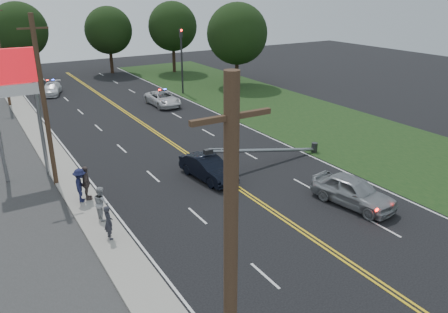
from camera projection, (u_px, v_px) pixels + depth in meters
ground at (301, 231)px, 21.62m from camera, size 120.00×120.00×0.00m
sidewalk at (78, 192)px, 25.49m from camera, size 1.80×70.00×0.12m
grass_verge at (347, 133)px, 36.11m from camera, size 12.00×80.00×0.01m
centerline_yellow at (204, 165)px, 29.57m from camera, size 0.36×80.00×0.00m
pylon_sign at (12, 83)px, 25.50m from camera, size 3.20×0.35×8.00m
traffic_signal at (182, 56)px, 47.99m from camera, size 0.28×0.41×7.05m
fallen_streetlight at (272, 150)px, 29.68m from camera, size 9.36×0.44×1.91m
utility_pole_near at (230, 310)px, 8.95m from camera, size 1.60×0.28×10.00m
utility_pole_mid at (44, 103)px, 24.87m from camera, size 1.60×0.28×10.00m
utility_pole_far at (1, 55)px, 42.38m from camera, size 1.60×0.28×10.00m
tree_6 at (19, 30)px, 53.83m from camera, size 6.86×6.86×9.69m
tree_7 at (109, 30)px, 58.99m from camera, size 6.32×6.32×8.94m
tree_8 at (173, 26)px, 59.64m from camera, size 6.63×6.63×9.54m
tree_9 at (237, 34)px, 51.42m from camera, size 7.17×7.17×9.70m
crashed_sedan at (208, 168)px, 27.22m from camera, size 2.03×4.56×1.45m
waiting_sedan at (353, 191)px, 23.91m from camera, size 2.71×5.05×1.63m
emergency_a at (163, 99)px, 44.19m from camera, size 2.36×5.01×1.38m
emergency_b at (51, 89)px, 48.68m from camera, size 3.17×4.80×1.29m
bystander_a at (109, 222)px, 20.45m from camera, size 0.44×0.64×1.70m
bystander_b at (101, 203)px, 22.22m from camera, size 0.74×0.92×1.77m
bystander_c at (81, 185)px, 23.99m from camera, size 1.05×1.41×1.94m
bystander_d at (86, 183)px, 24.20m from camera, size 0.68×1.22×1.97m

